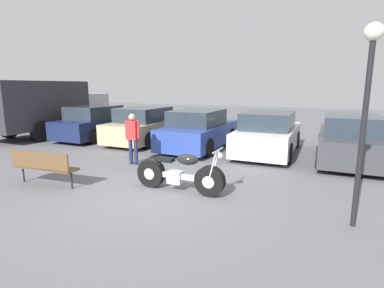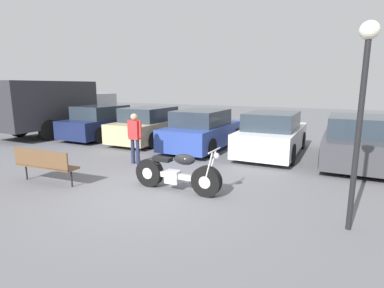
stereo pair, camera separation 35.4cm
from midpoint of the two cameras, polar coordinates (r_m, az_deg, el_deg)
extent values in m
plane|color=slate|center=(6.93, -6.56, -9.53)|extent=(60.00, 60.00, 0.00)
cylinder|color=black|center=(6.70, 4.29, -7.10)|extent=(0.69, 0.21, 0.69)
cylinder|color=silver|center=(6.70, 4.29, -7.10)|extent=(0.28, 0.22, 0.28)
cylinder|color=black|center=(7.39, -6.70, -5.40)|extent=(0.69, 0.21, 0.69)
cylinder|color=silver|center=(7.39, -6.70, -5.40)|extent=(0.28, 0.22, 0.28)
cube|color=silver|center=(7.01, -1.49, -6.11)|extent=(1.16, 0.12, 0.12)
cube|color=silver|center=(7.07, -2.24, -6.26)|extent=(0.34, 0.24, 0.30)
ellipsoid|color=black|center=(6.80, 0.06, -2.96)|extent=(0.52, 0.30, 0.25)
cube|color=black|center=(7.09, -4.21, -2.90)|extent=(0.44, 0.24, 0.09)
ellipsoid|color=black|center=(7.30, -6.42, -3.51)|extent=(0.48, 0.20, 0.20)
cylinder|color=silver|center=(6.48, 4.76, -4.42)|extent=(0.22, 0.04, 0.73)
cylinder|color=silver|center=(6.64, 5.35, -4.04)|extent=(0.22, 0.04, 0.73)
cylinder|color=silver|center=(6.45, 5.86, -1.24)|extent=(0.04, 0.62, 0.03)
sphere|color=silver|center=(6.46, 6.17, -2.32)|extent=(0.15, 0.15, 0.15)
cylinder|color=silver|center=(7.31, -3.15, -6.51)|extent=(1.16, 0.09, 0.08)
cube|color=#19234C|center=(14.88, -15.45, 3.38)|extent=(1.84, 4.38, 0.78)
cube|color=#28333D|center=(14.62, -16.28, 5.89)|extent=(1.62, 2.28, 0.58)
cylinder|color=black|center=(16.49, -14.52, 3.38)|extent=(0.20, 0.66, 0.66)
cylinder|color=black|center=(15.42, -9.66, 3.06)|extent=(0.20, 0.66, 0.66)
cylinder|color=black|center=(14.57, -21.50, 1.99)|extent=(0.20, 0.66, 0.66)
cylinder|color=black|center=(13.35, -16.52, 1.54)|extent=(0.20, 0.66, 0.66)
cube|color=#C6B284|center=(13.35, -6.72, 2.86)|extent=(1.84, 4.38, 0.78)
cube|color=#28333D|center=(13.06, -7.42, 5.67)|extent=(1.62, 2.28, 0.58)
cylinder|color=black|center=(14.98, -6.63, 2.91)|extent=(0.20, 0.66, 0.66)
cylinder|color=black|center=(14.12, -0.75, 2.50)|extent=(0.20, 0.66, 0.66)
cylinder|color=black|center=(12.82, -13.25, 1.33)|extent=(0.20, 0.66, 0.66)
cylinder|color=black|center=(11.80, -6.79, 0.73)|extent=(0.20, 0.66, 0.66)
cube|color=#2D479E|center=(11.83, 3.16, 1.87)|extent=(1.84, 4.38, 0.78)
cube|color=#28333D|center=(11.50, 2.68, 5.04)|extent=(1.62, 2.28, 0.58)
cylinder|color=black|center=(13.43, 2.08, 2.05)|extent=(0.20, 0.66, 0.66)
cylinder|color=black|center=(12.83, 9.10, 1.49)|extent=(0.20, 0.66, 0.66)
cylinder|color=black|center=(11.05, -3.76, 0.09)|extent=(0.20, 0.66, 0.66)
cylinder|color=black|center=(10.31, 4.55, -0.73)|extent=(0.20, 0.66, 0.66)
cube|color=white|center=(11.26, 15.98, 0.99)|extent=(1.84, 4.38, 0.78)
cube|color=#28333D|center=(10.91, 15.91, 4.30)|extent=(1.62, 2.28, 0.58)
cylinder|color=black|center=(12.78, 13.27, 1.30)|extent=(0.20, 0.66, 0.66)
cylinder|color=black|center=(12.51, 20.97, 0.65)|extent=(0.20, 0.66, 0.66)
cylinder|color=black|center=(10.20, 9.73, -0.98)|extent=(0.20, 0.66, 0.66)
cylinder|color=black|center=(9.86, 19.35, -1.87)|extent=(0.20, 0.66, 0.66)
cube|color=#3D3D42|center=(10.94, 29.48, -0.31)|extent=(1.84, 4.38, 0.78)
cube|color=#28333D|center=(10.58, 29.89, 3.06)|extent=(1.62, 2.28, 0.58)
cylinder|color=black|center=(12.29, 25.11, 0.17)|extent=(0.20, 0.66, 0.66)
cylinder|color=black|center=(12.38, 33.08, -0.51)|extent=(0.20, 0.66, 0.66)
cylinder|color=black|center=(9.63, 24.61, -2.55)|extent=(0.20, 0.66, 0.66)
cube|color=#2D2D33|center=(16.05, -25.76, 6.87)|extent=(2.27, 4.63, 2.15)
cube|color=#B2B2B7|center=(18.15, -17.86, 6.76)|extent=(2.18, 1.63, 1.51)
cylinder|color=black|center=(18.97, -20.02, 4.43)|extent=(0.24, 0.93, 0.93)
cylinder|color=black|center=(17.50, -15.22, 4.21)|extent=(0.24, 0.93, 0.93)
cylinder|color=black|center=(16.59, -29.57, 2.80)|extent=(0.24, 0.93, 0.93)
cylinder|color=black|center=(14.89, -25.00, 2.43)|extent=(0.24, 0.93, 0.93)
cube|color=brown|center=(8.28, -24.76, -3.81)|extent=(1.77, 0.51, 0.05)
cube|color=brown|center=(8.12, -25.81, -2.58)|extent=(1.74, 0.15, 0.44)
cylinder|color=black|center=(8.91, -28.02, -4.59)|extent=(0.04, 0.04, 0.45)
cylinder|color=black|center=(7.80, -20.75, -6.09)|extent=(0.04, 0.04, 0.45)
cylinder|color=black|center=(5.64, 30.62, 0.81)|extent=(0.09, 0.09, 3.15)
sphere|color=white|center=(5.63, 32.36, 17.85)|extent=(0.29, 0.29, 0.29)
cylinder|color=#232847|center=(9.60, -10.17, -1.37)|extent=(0.12, 0.12, 0.79)
cylinder|color=#232847|center=(9.49, -9.25, -1.48)|extent=(0.12, 0.12, 0.79)
cube|color=red|center=(9.42, -9.84, 2.67)|extent=(0.34, 0.20, 0.59)
cylinder|color=red|center=(9.55, -10.92, 2.92)|extent=(0.08, 0.08, 0.54)
cylinder|color=red|center=(9.29, -8.75, 2.77)|extent=(0.08, 0.08, 0.54)
sphere|color=tan|center=(9.37, -9.93, 5.10)|extent=(0.21, 0.21, 0.21)
camera|label=1|loc=(0.18, -88.77, 0.24)|focal=28.00mm
camera|label=2|loc=(0.18, 91.23, -0.24)|focal=28.00mm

